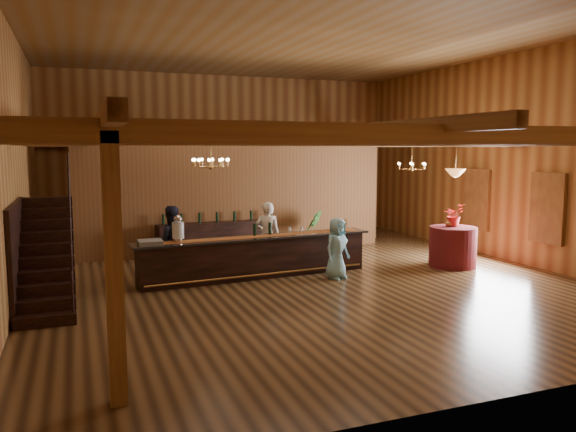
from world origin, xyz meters
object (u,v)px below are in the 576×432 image
object	(u,v)px
round_table	(453,247)
floor_plant	(312,231)
chandelier_right	(411,166)
raffle_drum	(340,224)
pendant_lamp	(455,173)
backbar_shelf	(217,239)
tasting_bar	(256,257)
guest	(337,248)
beverage_dispenser	(178,229)
bartender	(268,236)
staff_second	(171,242)
chandelier_left	(211,162)

from	to	relation	value
round_table	floor_plant	xyz separation A→B (m)	(-2.50, 3.30, 0.10)
round_table	chandelier_right	distance (m)	2.46
raffle_drum	chandelier_right	xyz separation A→B (m)	(2.40, 0.53, 1.41)
pendant_lamp	backbar_shelf	bearing A→B (deg)	145.55
tasting_bar	guest	world-z (taller)	guest
tasting_bar	chandelier_right	distance (m)	5.11
tasting_bar	chandelier_right	bearing A→B (deg)	3.45
beverage_dispenser	chandelier_right	bearing A→B (deg)	7.01
raffle_drum	backbar_shelf	distance (m)	3.79
backbar_shelf	bartender	distance (m)	2.41
beverage_dispenser	bartender	distance (m)	2.52
tasting_bar	raffle_drum	size ratio (longest dim) A/B	17.10
staff_second	floor_plant	bearing A→B (deg)	-154.39
beverage_dispenser	bartender	bearing A→B (deg)	19.26
pendant_lamp	floor_plant	distance (m)	4.51
chandelier_left	staff_second	size ratio (longest dim) A/B	0.47
beverage_dispenser	raffle_drum	xyz separation A→B (m)	(4.06, 0.26, -0.11)
beverage_dispenser	chandelier_left	world-z (taller)	chandelier_left
pendant_lamp	beverage_dispenser	bearing A→B (deg)	175.64
chandelier_right	staff_second	bearing A→B (deg)	-179.99
raffle_drum	bartender	world-z (taller)	bartender
tasting_bar	chandelier_left	bearing A→B (deg)	-164.16
beverage_dispenser	floor_plant	world-z (taller)	beverage_dispenser
round_table	chandelier_left	world-z (taller)	chandelier_left
round_table	bartender	bearing A→B (deg)	163.47
pendant_lamp	bartender	distance (m)	4.99
chandelier_right	staff_second	xyz separation A→B (m)	(-6.50, -0.00, -1.70)
guest	floor_plant	xyz separation A→B (m)	(0.86, 3.46, -0.11)
chandelier_right	raffle_drum	bearing A→B (deg)	-167.44
pendant_lamp	staff_second	distance (m)	7.23
backbar_shelf	floor_plant	world-z (taller)	floor_plant
raffle_drum	round_table	size ratio (longest dim) A/B	0.29
round_table	staff_second	world-z (taller)	staff_second
beverage_dispenser	pendant_lamp	xyz separation A→B (m)	(6.90, -0.53, 1.15)
backbar_shelf	chandelier_left	size ratio (longest dim) A/B	4.24
pendant_lamp	guest	world-z (taller)	pendant_lamp
bartender	floor_plant	world-z (taller)	bartender
tasting_bar	beverage_dispenser	world-z (taller)	beverage_dispenser
beverage_dispenser	pendant_lamp	distance (m)	7.01
raffle_drum	floor_plant	xyz separation A→B (m)	(0.33, 2.51, -0.53)
staff_second	tasting_bar	bearing A→B (deg)	161.53
raffle_drum	chandelier_right	world-z (taller)	chandelier_right
pendant_lamp	floor_plant	size ratio (longest dim) A/B	0.74
chandelier_right	guest	size ratio (longest dim) A/B	0.57
raffle_drum	bartender	distance (m)	1.82
chandelier_right	guest	distance (m)	3.76
pendant_lamp	staff_second	xyz separation A→B (m)	(-6.94, 1.32, -1.56)
staff_second	beverage_dispenser	bearing A→B (deg)	94.43
beverage_dispenser	chandelier_right	size ratio (longest dim) A/B	0.74
round_table	staff_second	distance (m)	7.07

